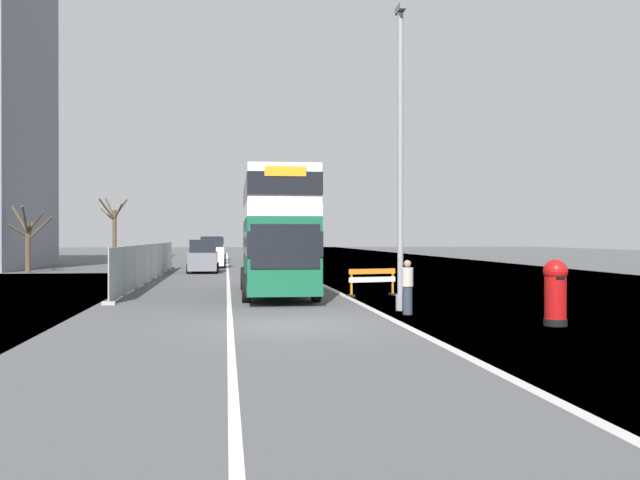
# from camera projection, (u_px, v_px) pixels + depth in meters

# --- Properties ---
(ground) EXTENTS (140.00, 280.00, 0.10)m
(ground) POSITION_uv_depth(u_px,v_px,m) (310.00, 326.00, 18.49)
(ground) COLOR #4C4C4F
(double_decker_bus) EXTENTS (2.85, 10.28, 4.76)m
(double_decker_bus) POSITION_uv_depth(u_px,v_px,m) (276.00, 231.00, 27.91)
(double_decker_bus) COLOR #145638
(double_decker_bus) RESTS_ON ground
(lamppost_foreground) EXTENTS (0.29, 0.70, 9.55)m
(lamppost_foreground) POSITION_uv_depth(u_px,v_px,m) (400.00, 166.00, 21.95)
(lamppost_foreground) COLOR gray
(lamppost_foreground) RESTS_ON ground
(red_pillar_postbox) EXTENTS (0.63, 0.63, 1.72)m
(red_pillar_postbox) POSITION_uv_depth(u_px,v_px,m) (555.00, 289.00, 18.22)
(red_pillar_postbox) COLOR black
(red_pillar_postbox) RESTS_ON ground
(roadworks_barrier) EXTENTS (1.96, 0.86, 1.06)m
(roadworks_barrier) POSITION_uv_depth(u_px,v_px,m) (372.00, 279.00, 27.42)
(roadworks_barrier) COLOR orange
(roadworks_barrier) RESTS_ON ground
(construction_site_fence) EXTENTS (0.44, 27.40, 1.98)m
(construction_site_fence) POSITION_uv_depth(u_px,v_px,m) (151.00, 262.00, 37.24)
(construction_site_fence) COLOR #A8AAAD
(construction_site_fence) RESTS_ON ground
(car_oncoming_near) EXTENTS (1.99, 4.54, 2.13)m
(car_oncoming_near) POSITION_uv_depth(u_px,v_px,m) (203.00, 257.00, 45.47)
(car_oncoming_near) COLOR slate
(car_oncoming_near) RESTS_ON ground
(car_receding_mid) EXTENTS (1.99, 3.80, 2.31)m
(car_receding_mid) POSITION_uv_depth(u_px,v_px,m) (212.00, 253.00, 52.64)
(car_receding_mid) COLOR silver
(car_receding_mid) RESTS_ON ground
(car_receding_far) EXTENTS (2.07, 4.07, 2.35)m
(car_receding_far) POSITION_uv_depth(u_px,v_px,m) (212.00, 251.00, 60.81)
(car_receding_far) COLOR gray
(car_receding_far) RESTS_ON ground
(car_far_side) EXTENTS (2.02, 3.85, 2.25)m
(car_far_side) POSITION_uv_depth(u_px,v_px,m) (215.00, 250.00, 68.59)
(car_far_side) COLOR gray
(car_far_side) RESTS_ON ground
(bare_tree_far_verge_near) EXTENTS (2.80, 2.74, 4.34)m
(bare_tree_far_verge_near) POSITION_uv_depth(u_px,v_px,m) (28.00, 238.00, 45.19)
(bare_tree_far_verge_near) COLOR #4C3D2D
(bare_tree_far_verge_near) RESTS_ON ground
(bare_tree_far_verge_mid) EXTENTS (2.26, 3.01, 5.54)m
(bare_tree_far_verge_mid) POSITION_uv_depth(u_px,v_px,m) (114.00, 228.00, 57.06)
(bare_tree_far_verge_mid) COLOR #4C3D2D
(bare_tree_far_verge_mid) RESTS_ON ground
(pedestrian_at_kerb) EXTENTS (0.34, 0.34, 1.62)m
(pedestrian_at_kerb) POSITION_uv_depth(u_px,v_px,m) (407.00, 287.00, 20.85)
(pedestrian_at_kerb) COLOR #2D3342
(pedestrian_at_kerb) RESTS_ON ground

